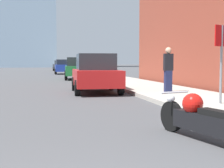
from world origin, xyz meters
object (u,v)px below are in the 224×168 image
at_px(pedestrian, 168,69).
at_px(parked_car_blue, 63,67).
at_px(stop_sign, 221,50).
at_px(parked_car_red, 96,74).
at_px(motorcycle, 200,118).
at_px(parked_car_black, 60,66).
at_px(parked_car_green, 76,68).

bearing_deg(pedestrian, parked_car_blue, 96.38).
relative_size(parked_car_blue, stop_sign, 1.80).
bearing_deg(parked_car_blue, parked_car_red, -89.14).
xyz_separation_m(motorcycle, parked_car_black, (-0.25, 44.38, 0.45)).
height_order(parked_car_red, stop_sign, stop_sign).
relative_size(parked_car_red, parked_car_blue, 0.97).
relative_size(parked_car_red, pedestrian, 2.18).
height_order(motorcycle, parked_car_green, parked_car_green).
relative_size(parked_car_blue, parked_car_black, 0.95).
bearing_deg(parked_car_red, pedestrian, -32.01).
relative_size(parked_car_red, stop_sign, 1.74).
height_order(parked_car_red, pedestrian, pedestrian).
distance_m(motorcycle, stop_sign, 4.25).
bearing_deg(stop_sign, parked_car_black, 93.65).
xyz_separation_m(parked_car_red, stop_sign, (2.76, -5.47, 0.83)).
distance_m(motorcycle, parked_car_red, 8.77).
height_order(parked_car_blue, pedestrian, pedestrian).
bearing_deg(parked_car_black, parked_car_blue, -94.77).
bearing_deg(parked_car_blue, parked_car_black, 89.51).
relative_size(parked_car_red, parked_car_black, 0.92).
bearing_deg(parked_car_green, parked_car_blue, 94.89).
height_order(parked_car_black, stop_sign, stop_sign).
relative_size(motorcycle, parked_car_green, 0.55).
xyz_separation_m(parked_car_green, parked_car_black, (-0.09, 24.64, -0.02)).
height_order(motorcycle, parked_car_blue, parked_car_blue).
relative_size(parked_car_black, pedestrian, 2.37).
bearing_deg(pedestrian, parked_car_green, 100.72).
distance_m(parked_car_blue, parked_car_black, 12.76).
bearing_deg(parked_car_blue, parked_car_green, -87.77).
distance_m(parked_car_green, stop_sign, 16.67).
height_order(parked_car_green, parked_car_blue, parked_car_green).
height_order(parked_car_blue, parked_car_black, parked_car_blue).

